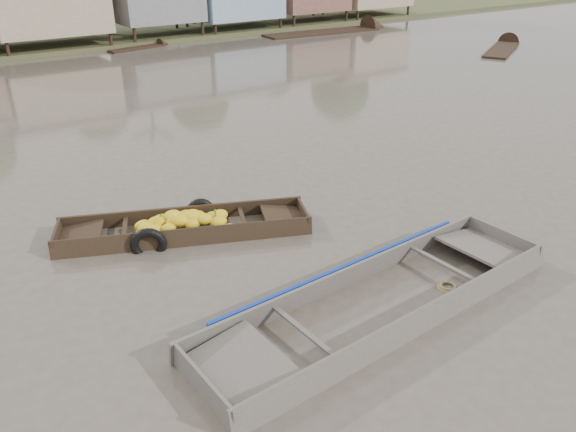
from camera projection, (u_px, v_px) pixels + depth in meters
ground at (298, 263)px, 12.05m from camera, size 120.00×120.00×0.00m
banana_boat at (182, 227)px, 13.18m from camera, size 5.93×3.59×0.84m
viewer_boat at (380, 305)px, 10.57m from camera, size 7.80×2.28×0.62m
distant_boats at (203, 53)px, 34.00m from camera, size 48.98×16.47×0.35m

